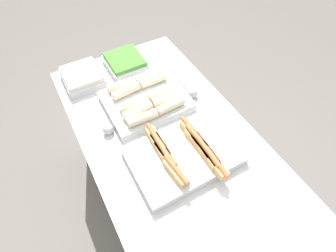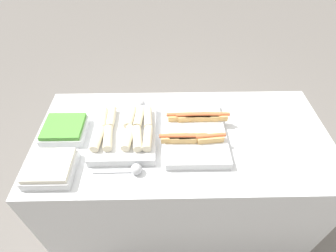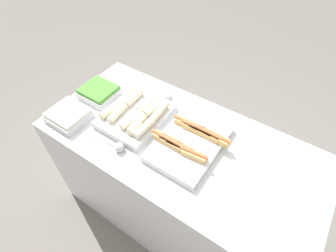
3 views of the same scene
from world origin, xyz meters
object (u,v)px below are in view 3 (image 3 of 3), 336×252
at_px(tray_side_front, 69,116).
at_px(serving_spoon_far, 167,97).
at_px(tray_wraps, 136,114).
at_px(serving_spoon_near, 118,147).
at_px(tray_hotdogs, 190,142).
at_px(tray_side_back, 99,92).

height_order(tray_side_front, serving_spoon_far, tray_side_front).
bearing_deg(tray_wraps, serving_spoon_near, -74.73).
distance_m(tray_hotdogs, tray_wraps, 0.40).
height_order(tray_side_back, serving_spoon_far, tray_side_back).
xyz_separation_m(tray_wraps, tray_side_back, (-0.35, 0.03, -0.01)).
bearing_deg(serving_spoon_near, tray_side_back, 146.02).
height_order(tray_wraps, tray_side_back, tray_wraps).
xyz_separation_m(tray_hotdogs, tray_wraps, (-0.40, -0.00, 0.00)).
distance_m(tray_wraps, serving_spoon_near, 0.27).
bearing_deg(tray_hotdogs, tray_side_back, 178.06).
bearing_deg(tray_wraps, tray_side_front, -144.93).
bearing_deg(tray_side_front, serving_spoon_near, -1.35).
xyz_separation_m(tray_hotdogs, serving_spoon_near, (-0.33, -0.26, -0.01)).
relative_size(tray_side_back, serving_spoon_near, 0.94).
bearing_deg(serving_spoon_near, tray_hotdogs, 38.24).
relative_size(tray_side_front, serving_spoon_far, 1.00).
bearing_deg(tray_hotdogs, serving_spoon_far, 142.69).
distance_m(serving_spoon_near, serving_spoon_far, 0.52).
distance_m(tray_wraps, serving_spoon_far, 0.27).
relative_size(tray_hotdogs, tray_side_back, 2.09).
xyz_separation_m(tray_hotdogs, tray_side_front, (-0.76, -0.25, -0.00)).
xyz_separation_m(tray_side_back, serving_spoon_far, (0.42, 0.23, -0.01)).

